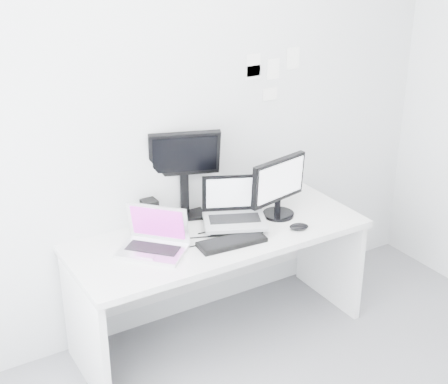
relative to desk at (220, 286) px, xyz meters
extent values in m
plane|color=silver|center=(0.00, 0.35, 0.99)|extent=(3.60, 0.00, 3.60)
cube|color=silver|center=(0.00, 0.00, 0.00)|extent=(1.80, 0.70, 0.73)
cube|color=silver|center=(-0.45, -0.02, 0.50)|extent=(0.45, 0.45, 0.27)
cube|color=black|center=(-0.32, 0.29, 0.45)|extent=(0.10, 0.10, 0.18)
cube|color=#A7A9AD|center=(0.12, 0.01, 0.52)|extent=(0.46, 0.42, 0.31)
cube|color=black|center=(-0.06, 0.31, 0.66)|extent=(0.46, 0.29, 0.59)
cube|color=black|center=(0.44, 0.02, 0.56)|extent=(0.46, 0.28, 0.39)
cube|color=black|center=(-0.01, -0.16, 0.38)|extent=(0.41, 0.17, 0.03)
ellipsoid|color=black|center=(0.43, -0.21, 0.38)|extent=(0.14, 0.11, 0.04)
cube|color=white|center=(0.45, 0.34, 1.26)|extent=(0.10, 0.00, 0.14)
cube|color=white|center=(0.60, 0.34, 1.22)|extent=(0.09, 0.00, 0.13)
cube|color=white|center=(0.75, 0.34, 1.26)|extent=(0.10, 0.00, 0.14)
cube|color=white|center=(0.58, 0.34, 1.05)|extent=(0.11, 0.00, 0.08)
cube|color=white|center=(0.45, 0.34, 1.21)|extent=(0.11, 0.00, 0.09)
camera|label=1|loc=(-1.73, -2.94, 2.12)|focal=51.64mm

